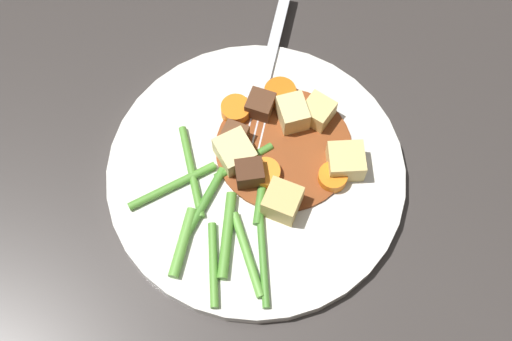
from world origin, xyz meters
TOP-DOWN VIEW (x-y plane):
  - ground_plane at (0.00, 0.00)m, footprint 3.00×3.00m
  - dinner_plate at (0.00, 0.00)m, footprint 0.25×0.25m
  - stew_sauce at (0.03, -0.01)m, footprint 0.12×0.12m
  - carrot_slice_0 at (0.03, -0.06)m, footprint 0.03×0.03m
  - carrot_slice_1 at (0.07, 0.02)m, footprint 0.03×0.03m
  - carrot_slice_2 at (0.00, -0.01)m, footprint 0.04×0.04m
  - carrot_slice_3 at (0.04, 0.04)m, footprint 0.03×0.03m
  - potato_chunk_0 at (0.04, -0.06)m, footprint 0.04×0.04m
  - potato_chunk_1 at (-0.02, -0.04)m, footprint 0.03×0.03m
  - potato_chunk_2 at (0.06, 0.00)m, footprint 0.04×0.04m
  - potato_chunk_3 at (0.07, -0.02)m, footprint 0.02×0.02m
  - potato_chunk_4 at (-0.00, 0.02)m, footprint 0.04×0.04m
  - meat_chunk_0 at (0.05, 0.03)m, footprint 0.03×0.03m
  - meat_chunk_1 at (-0.01, -0.00)m, footprint 0.03×0.03m
  - meat_chunk_2 at (0.01, 0.03)m, footprint 0.02×0.02m
  - green_bean_0 at (-0.00, 0.01)m, footprint 0.05×0.03m
  - green_bean_1 at (-0.02, -0.02)m, footprint 0.05×0.03m
  - green_bean_2 at (-0.06, -0.05)m, footprint 0.07×0.05m
  - green_bean_3 at (-0.05, 0.05)m, footprint 0.07×0.04m
  - green_bean_4 at (-0.07, -0.04)m, footprint 0.05×0.06m
  - green_bean_5 at (-0.05, 0.02)m, footprint 0.07×0.02m
  - green_bean_6 at (-0.09, -0.02)m, footprint 0.06×0.05m
  - green_bean_7 at (-0.06, -0.01)m, footprint 0.07×0.04m
  - green_bean_8 at (-0.09, 0.01)m, footprint 0.06×0.03m
  - green_bean_9 at (-0.03, 0.04)m, footprint 0.06×0.07m
  - fork at (0.08, 0.04)m, footprint 0.17×0.08m

SIDE VIEW (x-z plane):
  - ground_plane at x=0.00m, z-range 0.00..0.00m
  - dinner_plate at x=0.00m, z-range 0.00..0.01m
  - stew_sauce at x=0.03m, z-range 0.01..0.02m
  - fork at x=0.08m, z-range 0.01..0.02m
  - green_bean_2 at x=-0.06m, z-range 0.01..0.02m
  - green_bean_0 at x=0.00m, z-range 0.01..0.02m
  - green_bean_9 at x=-0.03m, z-range 0.01..0.02m
  - green_bean_6 at x=-0.09m, z-range 0.01..0.02m
  - green_bean_3 at x=-0.05m, z-range 0.01..0.02m
  - green_bean_4 at x=-0.07m, z-range 0.01..0.02m
  - green_bean_1 at x=-0.02m, z-range 0.01..0.02m
  - green_bean_5 at x=-0.05m, z-range 0.01..0.02m
  - green_bean_7 at x=-0.06m, z-range 0.01..0.02m
  - green_bean_8 at x=-0.09m, z-range 0.01..0.02m
  - carrot_slice_2 at x=0.00m, z-range 0.01..0.02m
  - carrot_slice_1 at x=0.07m, z-range 0.01..0.02m
  - carrot_slice_0 at x=0.03m, z-range 0.01..0.03m
  - carrot_slice_3 at x=0.04m, z-range 0.01..0.03m
  - meat_chunk_2 at x=0.01m, z-range 0.01..0.03m
  - meat_chunk_0 at x=0.05m, z-range 0.01..0.03m
  - potato_chunk_4 at x=0.00m, z-range 0.01..0.03m
  - potato_chunk_3 at x=0.07m, z-range 0.01..0.04m
  - potato_chunk_0 at x=0.04m, z-range 0.01..0.04m
  - meat_chunk_1 at x=-0.01m, z-range 0.01..0.04m
  - potato_chunk_1 at x=-0.02m, z-range 0.01..0.04m
  - potato_chunk_2 at x=0.06m, z-range 0.01..0.04m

